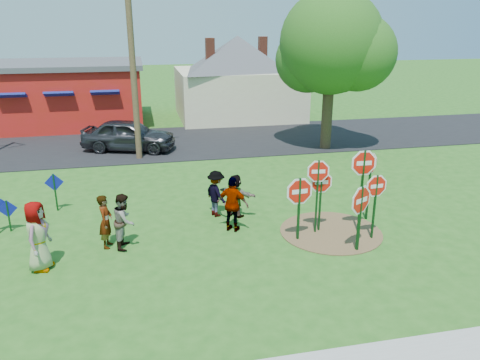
{
  "coord_description": "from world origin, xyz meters",
  "views": [
    {
      "loc": [
        -1.14,
        -13.54,
        6.34
      ],
      "look_at": [
        1.98,
        0.91,
        1.28
      ],
      "focal_mm": 35.0,
      "sensor_mm": 36.0,
      "label": 1
    }
  ],
  "objects_px": {
    "stop_sign_b": "(318,178)",
    "stop_sign_c": "(363,172)",
    "person_a": "(38,236)",
    "person_b": "(106,221)",
    "utility_pole": "(132,56)",
    "leafy_tree": "(334,48)",
    "suv": "(129,135)",
    "stop_sign_a": "(299,196)",
    "stop_sign_d": "(371,170)"
  },
  "relations": [
    {
      "from": "stop_sign_b",
      "to": "stop_sign_c",
      "type": "xyz_separation_m",
      "value": [
        1.34,
        -0.26,
        0.17
      ]
    },
    {
      "from": "utility_pole",
      "to": "leafy_tree",
      "type": "distance_m",
      "value": 9.65
    },
    {
      "from": "person_a",
      "to": "suv",
      "type": "xyz_separation_m",
      "value": [
        2.22,
        11.82,
        -0.13
      ]
    },
    {
      "from": "utility_pole",
      "to": "stop_sign_a",
      "type": "bearing_deg",
      "value": -65.3
    },
    {
      "from": "stop_sign_a",
      "to": "person_a",
      "type": "xyz_separation_m",
      "value": [
        -7.3,
        -0.23,
        -0.46
      ]
    },
    {
      "from": "person_a",
      "to": "person_b",
      "type": "relative_size",
      "value": 1.19
    },
    {
      "from": "person_b",
      "to": "suv",
      "type": "height_order",
      "value": "suv"
    },
    {
      "from": "stop_sign_d",
      "to": "utility_pole",
      "type": "relative_size",
      "value": 0.26
    },
    {
      "from": "person_b",
      "to": "stop_sign_b",
      "type": "bearing_deg",
      "value": -83.57
    },
    {
      "from": "stop_sign_c",
      "to": "stop_sign_d",
      "type": "distance_m",
      "value": 1.17
    },
    {
      "from": "stop_sign_d",
      "to": "person_b",
      "type": "height_order",
      "value": "stop_sign_d"
    },
    {
      "from": "suv",
      "to": "leafy_tree",
      "type": "relative_size",
      "value": 0.59
    },
    {
      "from": "stop_sign_a",
      "to": "suv",
      "type": "distance_m",
      "value": 12.67
    },
    {
      "from": "stop_sign_a",
      "to": "person_a",
      "type": "bearing_deg",
      "value": 177.51
    },
    {
      "from": "person_a",
      "to": "leafy_tree",
      "type": "xyz_separation_m",
      "value": [
        12.33,
        10.17,
        4.09
      ]
    },
    {
      "from": "person_a",
      "to": "utility_pole",
      "type": "bearing_deg",
      "value": -1.12
    },
    {
      "from": "stop_sign_b",
      "to": "stop_sign_c",
      "type": "distance_m",
      "value": 1.37
    },
    {
      "from": "stop_sign_c",
      "to": "utility_pole",
      "type": "bearing_deg",
      "value": 126.84
    },
    {
      "from": "utility_pole",
      "to": "suv",
      "type": "bearing_deg",
      "value": 106.42
    },
    {
      "from": "stop_sign_a",
      "to": "stop_sign_c",
      "type": "height_order",
      "value": "stop_sign_c"
    },
    {
      "from": "stop_sign_d",
      "to": "person_b",
      "type": "bearing_deg",
      "value": 149.15
    },
    {
      "from": "leafy_tree",
      "to": "stop_sign_a",
      "type": "bearing_deg",
      "value": -116.85
    },
    {
      "from": "person_b",
      "to": "person_a",
      "type": "bearing_deg",
      "value": 130.23
    },
    {
      "from": "stop_sign_c",
      "to": "person_b",
      "type": "distance_m",
      "value": 7.79
    },
    {
      "from": "utility_pole",
      "to": "leafy_tree",
      "type": "height_order",
      "value": "utility_pole"
    },
    {
      "from": "stop_sign_a",
      "to": "leafy_tree",
      "type": "xyz_separation_m",
      "value": [
        5.03,
        9.94,
        3.63
      ]
    },
    {
      "from": "suv",
      "to": "leafy_tree",
      "type": "xyz_separation_m",
      "value": [
        10.11,
        -1.65,
        4.22
      ]
    },
    {
      "from": "person_a",
      "to": "utility_pole",
      "type": "relative_size",
      "value": 0.21
    },
    {
      "from": "person_a",
      "to": "suv",
      "type": "distance_m",
      "value": 12.03
    },
    {
      "from": "person_a",
      "to": "person_b",
      "type": "height_order",
      "value": "person_a"
    },
    {
      "from": "stop_sign_a",
      "to": "leafy_tree",
      "type": "height_order",
      "value": "leafy_tree"
    },
    {
      "from": "utility_pole",
      "to": "leafy_tree",
      "type": "bearing_deg",
      "value": -0.49
    },
    {
      "from": "stop_sign_a",
      "to": "suv",
      "type": "bearing_deg",
      "value": 109.38
    },
    {
      "from": "utility_pole",
      "to": "stop_sign_b",
      "type": "bearing_deg",
      "value": -61.2
    },
    {
      "from": "stop_sign_c",
      "to": "stop_sign_b",
      "type": "bearing_deg",
      "value": 172.12
    },
    {
      "from": "person_b",
      "to": "utility_pole",
      "type": "relative_size",
      "value": 0.18
    },
    {
      "from": "person_a",
      "to": "stop_sign_b",
      "type": "bearing_deg",
      "value": -72.23
    },
    {
      "from": "utility_pole",
      "to": "leafy_tree",
      "type": "xyz_separation_m",
      "value": [
        9.65,
        -0.08,
        0.22
      ]
    },
    {
      "from": "stop_sign_b",
      "to": "stop_sign_d",
      "type": "bearing_deg",
      "value": 24.22
    },
    {
      "from": "stop_sign_d",
      "to": "utility_pole",
      "type": "xyz_separation_m",
      "value": [
        -7.38,
        9.03,
        3.09
      ]
    },
    {
      "from": "stop_sign_d",
      "to": "suv",
      "type": "bearing_deg",
      "value": 93.94
    },
    {
      "from": "stop_sign_a",
      "to": "stop_sign_c",
      "type": "relative_size",
      "value": 0.75
    },
    {
      "from": "person_a",
      "to": "leafy_tree",
      "type": "distance_m",
      "value": 16.5
    },
    {
      "from": "stop_sign_a",
      "to": "person_a",
      "type": "relative_size",
      "value": 1.1
    },
    {
      "from": "person_b",
      "to": "utility_pole",
      "type": "xyz_separation_m",
      "value": [
        1.02,
        9.28,
        4.02
      ]
    },
    {
      "from": "person_b",
      "to": "utility_pole",
      "type": "distance_m",
      "value": 10.16
    },
    {
      "from": "person_b",
      "to": "suv",
      "type": "relative_size",
      "value": 0.35
    },
    {
      "from": "person_b",
      "to": "leafy_tree",
      "type": "distance_m",
      "value": 14.71
    },
    {
      "from": "person_b",
      "to": "suv",
      "type": "xyz_separation_m",
      "value": [
        0.56,
        10.85,
        0.02
      ]
    },
    {
      "from": "person_a",
      "to": "utility_pole",
      "type": "distance_m",
      "value": 11.28
    }
  ]
}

